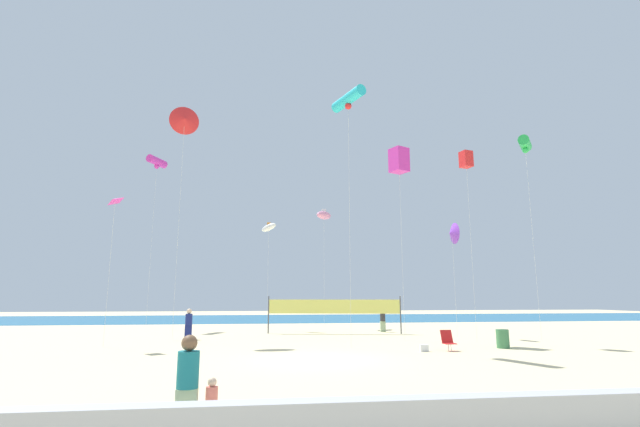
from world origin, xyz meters
The scene contains 21 objects.
ground_plane centered at (0.00, 0.00, 0.00)m, with size 120.00×120.00×0.00m, color beige.
ocean_band centered at (0.00, 33.74, 0.00)m, with size 120.00×20.00×0.01m, color #1E6B99.
boardwalk_ledge centered at (0.00, -10.38, 0.39)m, with size 28.00×0.44×0.77m, color #B7B7BC.
mother_figure centered at (-3.43, -9.12, 0.90)m, with size 0.39×0.39×1.69m.
toddler_figure centered at (-3.00, -9.11, 0.50)m, with size 0.22×0.22×0.94m.
beachgoer_navy_shirt centered at (-6.07, 9.41, 0.90)m, with size 0.39×0.39×1.69m.
beachgoer_charcoal_shirt centered at (6.31, 13.16, 0.83)m, with size 0.36×0.36×1.56m.
folding_beach_chair centered at (6.25, 2.16, 0.47)m, with size 0.52×0.65×0.89m.
trash_barrel centered at (9.19, 2.75, 0.42)m, with size 0.58×0.58×0.85m, color #3F7F4C.
volleyball_net centered at (2.76, 12.10, 1.64)m, with size 8.56×1.67×2.40m.
beach_handbag centered at (5.06, 1.98, 0.15)m, with size 0.36×0.18×0.29m, color white.
kite_cyan_tube centered at (2.16, 3.73, 12.37)m, with size 1.41×2.53×12.69m.
kite_magenta_tube centered at (-10.62, 19.24, 13.16)m, with size 1.39×2.05×13.53m.
kite_magenta_diamond centered at (-9.51, 5.76, 7.11)m, with size 0.70×0.70×7.39m.
kite_red_delta centered at (-6.86, 9.00, 12.89)m, with size 1.80×0.83×13.79m.
kite_violet_delta centered at (9.62, 8.66, 6.22)m, with size 0.40×1.33×6.88m.
kite_pink_inflatable centered at (3.05, 18.64, 8.96)m, with size 1.79×1.98×9.50m.
kite_magenta_box centered at (5.81, 6.96, 10.24)m, with size 1.19×1.19×10.96m.
kite_white_inflatable centered at (-1.51, 16.40, 7.52)m, with size 1.43×1.33×7.95m.
kite_green_tube centered at (13.08, 5.72, 11.16)m, with size 1.41×1.57×11.51m.
kite_red_box centered at (9.36, 5.70, 10.04)m, with size 0.70×0.70×10.53m.
Camera 1 is at (-2.24, -17.83, 2.37)m, focal length 25.50 mm.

